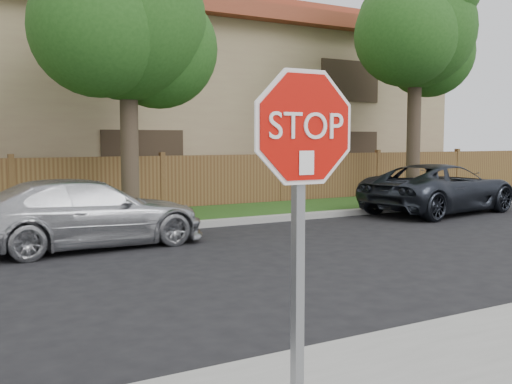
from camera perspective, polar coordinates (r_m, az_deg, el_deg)
ground at (r=5.49m, az=-4.32°, el=-17.19°), size 90.00×90.00×0.00m
far_curb at (r=13.07m, az=-20.13°, el=-4.05°), size 70.00×0.30×0.15m
grass_strip at (r=14.68m, az=-21.26°, el=-3.16°), size 70.00×3.00×0.12m
fence at (r=16.18m, az=-22.22°, el=0.18°), size 70.00×0.12×1.60m
tree_mid at (r=15.17m, az=-11.93°, el=15.60°), size 4.80×3.90×7.35m
tree_right at (r=20.36m, az=15.30°, el=14.78°), size 4.80×3.90×8.20m
stop_sign at (r=3.77m, az=4.44°, el=1.29°), size 1.01×0.13×2.55m
sedan_right at (r=11.87m, az=-15.76°, el=-1.97°), size 4.66×2.14×1.32m
sedan_far_right at (r=17.57m, az=17.19°, el=0.33°), size 5.25×2.98×1.38m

